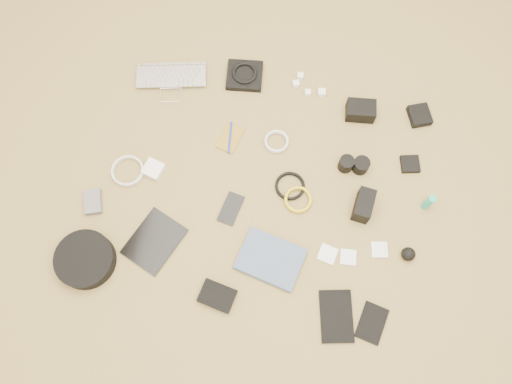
% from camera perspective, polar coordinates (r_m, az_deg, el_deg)
% --- Properties ---
extents(laptop, '(0.34, 0.27, 0.02)m').
position_cam_1_polar(laptop, '(2.25, -9.67, 11.98)').
color(laptop, silver).
rests_on(laptop, ground).
extents(headphone_pouch, '(0.17, 0.16, 0.03)m').
position_cam_1_polar(headphone_pouch, '(2.24, -1.31, 13.16)').
color(headphone_pouch, black).
rests_on(headphone_pouch, ground).
extents(headphones, '(0.13, 0.13, 0.01)m').
position_cam_1_polar(headphones, '(2.22, -1.33, 13.44)').
color(headphones, black).
rests_on(headphones, headphone_pouch).
extents(charger_a, '(0.04, 0.04, 0.03)m').
position_cam_1_polar(charger_a, '(2.23, 4.58, 12.21)').
color(charger_a, white).
rests_on(charger_a, ground).
extents(charger_b, '(0.03, 0.03, 0.02)m').
position_cam_1_polar(charger_b, '(2.25, 5.08, 13.03)').
color(charger_b, white).
rests_on(charger_b, ground).
extents(charger_c, '(0.04, 0.04, 0.03)m').
position_cam_1_polar(charger_c, '(2.21, 7.50, 11.17)').
color(charger_c, white).
rests_on(charger_c, ground).
extents(charger_d, '(0.03, 0.03, 0.02)m').
position_cam_1_polar(charger_d, '(2.21, 5.94, 11.20)').
color(charger_d, white).
rests_on(charger_d, ground).
extents(dslr_camera, '(0.13, 0.10, 0.07)m').
position_cam_1_polar(dslr_camera, '(2.18, 11.87, 9.09)').
color(dslr_camera, black).
rests_on(dslr_camera, ground).
extents(lens_pouch, '(0.11, 0.12, 0.03)m').
position_cam_1_polar(lens_pouch, '(2.25, 18.18, 8.31)').
color(lens_pouch, black).
rests_on(lens_pouch, ground).
extents(notebook_olive, '(0.11, 0.14, 0.01)m').
position_cam_1_polar(notebook_olive, '(2.11, -2.97, 6.17)').
color(notebook_olive, olive).
rests_on(notebook_olive, ground).
extents(pen_blue, '(0.03, 0.14, 0.01)m').
position_cam_1_polar(pen_blue, '(2.10, -2.98, 6.26)').
color(pen_blue, '#152BB1').
rests_on(pen_blue, notebook_olive).
extents(cable_white_a, '(0.12, 0.12, 0.01)m').
position_cam_1_polar(cable_white_a, '(2.10, 2.35, 5.71)').
color(cable_white_a, silver).
rests_on(cable_white_a, ground).
extents(lens_a, '(0.07, 0.07, 0.07)m').
position_cam_1_polar(lens_a, '(2.06, 10.25, 3.18)').
color(lens_a, black).
rests_on(lens_a, ground).
extents(lens_b, '(0.09, 0.09, 0.06)m').
position_cam_1_polar(lens_b, '(2.07, 11.90, 3.00)').
color(lens_b, black).
rests_on(lens_b, ground).
extents(card_reader, '(0.09, 0.09, 0.02)m').
position_cam_1_polar(card_reader, '(2.15, 17.19, 3.07)').
color(card_reader, black).
rests_on(card_reader, ground).
extents(power_brick, '(0.09, 0.09, 0.03)m').
position_cam_1_polar(power_brick, '(2.08, -11.64, 2.55)').
color(power_brick, white).
rests_on(power_brick, ground).
extents(cable_white_b, '(0.16, 0.16, 0.01)m').
position_cam_1_polar(cable_white_b, '(2.11, -14.42, 2.30)').
color(cable_white_b, silver).
rests_on(cable_white_b, ground).
extents(cable_black, '(0.14, 0.14, 0.01)m').
position_cam_1_polar(cable_black, '(2.03, 3.89, 0.63)').
color(cable_black, black).
rests_on(cable_black, ground).
extents(cable_yellow, '(0.14, 0.14, 0.01)m').
position_cam_1_polar(cable_yellow, '(2.01, 4.81, -0.94)').
color(cable_yellow, gold).
rests_on(cable_yellow, ground).
extents(flash, '(0.08, 0.13, 0.09)m').
position_cam_1_polar(flash, '(2.00, 12.19, -1.49)').
color(flash, black).
rests_on(flash, ground).
extents(lens_cleaner, '(0.03, 0.03, 0.10)m').
position_cam_1_polar(lens_cleaner, '(2.07, 19.11, -1.13)').
color(lens_cleaner, teal).
rests_on(lens_cleaner, ground).
extents(battery_charger, '(0.09, 0.12, 0.03)m').
position_cam_1_polar(battery_charger, '(2.10, -18.12, -1.08)').
color(battery_charger, '#58575C').
rests_on(battery_charger, ground).
extents(tablet, '(0.24, 0.27, 0.01)m').
position_cam_1_polar(tablet, '(2.00, -11.52, -5.52)').
color(tablet, black).
rests_on(tablet, ground).
extents(phone, '(0.09, 0.14, 0.01)m').
position_cam_1_polar(phone, '(2.00, -2.89, -1.91)').
color(phone, black).
rests_on(phone, ground).
extents(filter_case_left, '(0.08, 0.08, 0.01)m').
position_cam_1_polar(filter_case_left, '(1.97, 8.18, -7.05)').
color(filter_case_left, silver).
rests_on(filter_case_left, ground).
extents(filter_case_mid, '(0.07, 0.07, 0.01)m').
position_cam_1_polar(filter_case_mid, '(1.98, 10.48, -7.34)').
color(filter_case_mid, silver).
rests_on(filter_case_mid, ground).
extents(filter_case_right, '(0.07, 0.07, 0.01)m').
position_cam_1_polar(filter_case_right, '(2.01, 13.92, -6.42)').
color(filter_case_right, silver).
rests_on(filter_case_right, ground).
extents(air_blower, '(0.06, 0.06, 0.05)m').
position_cam_1_polar(air_blower, '(2.01, 17.01, -6.81)').
color(air_blower, black).
rests_on(air_blower, ground).
extents(headphone_case, '(0.29, 0.29, 0.06)m').
position_cam_1_polar(headphone_case, '(2.02, -18.93, -7.31)').
color(headphone_case, black).
rests_on(headphone_case, ground).
extents(drive_case, '(0.14, 0.11, 0.03)m').
position_cam_1_polar(drive_case, '(1.91, -4.45, -11.76)').
color(drive_case, black).
rests_on(drive_case, ground).
extents(paperback, '(0.27, 0.22, 0.02)m').
position_cam_1_polar(paperback, '(1.92, 0.62, -10.09)').
color(paperback, '#40526D').
rests_on(paperback, ground).
extents(notebook_black_a, '(0.16, 0.21, 0.01)m').
position_cam_1_polar(notebook_black_a, '(1.93, 9.18, -13.83)').
color(notebook_black_a, black).
rests_on(notebook_black_a, ground).
extents(notebook_black_b, '(0.12, 0.15, 0.01)m').
position_cam_1_polar(notebook_black_b, '(1.96, 13.11, -14.37)').
color(notebook_black_b, black).
rests_on(notebook_black_b, ground).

